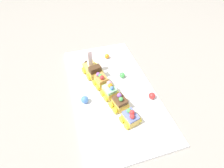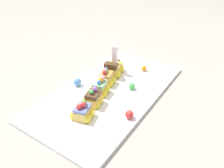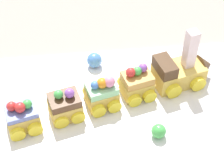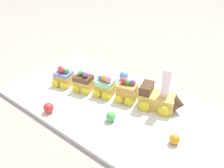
{
  "view_description": "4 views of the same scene",
  "coord_description": "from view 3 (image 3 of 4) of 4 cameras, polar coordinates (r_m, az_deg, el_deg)",
  "views": [
    {
      "loc": [
        -0.51,
        0.15,
        0.58
      ],
      "look_at": [
        0.0,
        0.0,
        0.04
      ],
      "focal_mm": 28.0,
      "sensor_mm": 36.0,
      "label": 1
    },
    {
      "loc": [
        -0.59,
        -0.4,
        0.49
      ],
      "look_at": [
        0.0,
        -0.01,
        0.04
      ],
      "focal_mm": 35.0,
      "sensor_mm": 36.0,
      "label": 2
    },
    {
      "loc": [
        -0.07,
        -0.46,
        0.56
      ],
      "look_at": [
        -0.02,
        0.04,
        0.05
      ],
      "focal_mm": 60.0,
      "sensor_mm": 36.0,
      "label": 3
    },
    {
      "loc": [
        0.33,
        -0.41,
        0.39
      ],
      "look_at": [
        -0.01,
        0.03,
        0.06
      ],
      "focal_mm": 35.0,
      "sensor_mm": 36.0,
      "label": 4
    }
  ],
  "objects": [
    {
      "name": "gumball_blue",
      "position": [
        0.79,
        -2.7,
        3.66
      ],
      "size": [
        0.03,
        0.03,
        0.03
      ],
      "primitive_type": "sphere",
      "color": "#4C84E0",
      "rests_on": "display_board"
    },
    {
      "name": "cake_car_caramel",
      "position": [
        0.73,
        3.8,
        0.02
      ],
      "size": [
        0.07,
        0.08,
        0.07
      ],
      "rotation": [
        0.0,
        0.0,
        0.25
      ],
      "color": "#E0BC56",
      "rests_on": "display_board"
    },
    {
      "name": "display_board",
      "position": [
        0.72,
        1.56,
        -4.33
      ],
      "size": [
        0.67,
        0.35,
        0.01
      ],
      "primitive_type": "cube",
      "color": "white",
      "rests_on": "ground_plane"
    },
    {
      "name": "ground_plane",
      "position": [
        0.72,
        1.55,
        -4.63
      ],
      "size": [
        10.0,
        10.0,
        0.0
      ],
      "primitive_type": "plane",
      "color": "gray"
    },
    {
      "name": "cake_train_locomotive",
      "position": [
        0.76,
        10.72,
        2.07
      ],
      "size": [
        0.13,
        0.1,
        0.12
      ],
      "rotation": [
        0.0,
        0.0,
        0.25
      ],
      "color": "#E0BC56",
      "rests_on": "display_board"
    },
    {
      "name": "cake_car_chocolate",
      "position": [
        0.7,
        -7.16,
        -3.13
      ],
      "size": [
        0.07,
        0.08,
        0.07
      ],
      "rotation": [
        0.0,
        0.0,
        0.25
      ],
      "color": "#E0BC56",
      "rests_on": "display_board"
    },
    {
      "name": "cake_car_mint",
      "position": [
        0.71,
        -1.55,
        -1.5
      ],
      "size": [
        0.07,
        0.08,
        0.07
      ],
      "rotation": [
        0.0,
        0.0,
        0.25
      ],
      "color": "#E0BC56",
      "rests_on": "display_board"
    },
    {
      "name": "gumball_green",
      "position": [
        0.67,
        7.13,
        -7.14
      ],
      "size": [
        0.03,
        0.03,
        0.03
      ],
      "primitive_type": "sphere",
      "color": "#4CBC56",
      "rests_on": "display_board"
    },
    {
      "name": "cake_car_blueberry",
      "position": [
        0.69,
        -13.49,
        -4.86
      ],
      "size": [
        0.07,
        0.08,
        0.06
      ],
      "rotation": [
        0.0,
        0.0,
        0.25
      ],
      "color": "#E0BC56",
      "rests_on": "display_board"
    }
  ]
}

